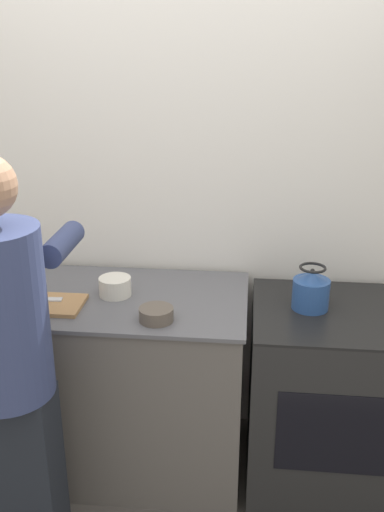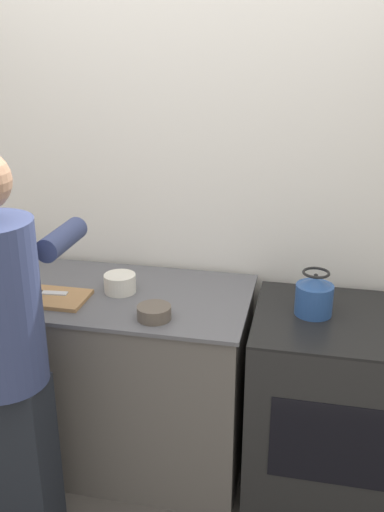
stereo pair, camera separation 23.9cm
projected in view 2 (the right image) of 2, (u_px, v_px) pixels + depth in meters
The scene contains 10 objects.
ground_plane at pixel (161, 509), 2.61m from camera, with size 12.00×12.00×0.00m, color #4C4742.
wall_back at pixel (195, 193), 2.82m from camera, with size 8.00×0.05×2.60m.
counter at pixel (102, 374), 2.83m from camera, with size 1.44×0.70×0.91m.
oven at pixel (331, 405), 2.61m from camera, with size 0.73×0.66×0.89m.
person at pixel (3, 348), 2.17m from camera, with size 0.38×0.62×1.67m.
cutting_board at pixel (50, 297), 2.57m from camera, with size 0.34×0.22×0.02m.
knife at pixel (46, 293), 2.59m from camera, with size 0.19×0.05×0.01m.
kettle at pixel (314, 296), 2.46m from camera, with size 0.16×0.16×0.20m.
bowl_prep at pixel (120, 283), 2.64m from camera, with size 0.15×0.15×0.09m.
bowl_mixing at pixel (154, 312), 2.39m from camera, with size 0.14×0.14×0.06m.
Camera 2 is at (0.56, -1.95, 2.01)m, focal length 40.00 mm.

